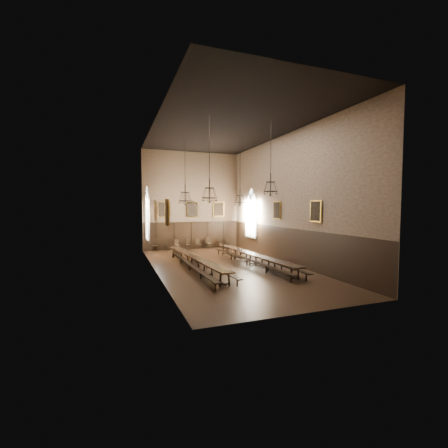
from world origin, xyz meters
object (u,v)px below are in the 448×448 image
chandelier_back_left (185,197)px  bench_right_outer (262,261)px  chair_4 (198,246)px  chandelier_back_right (240,198)px  chair_6 (220,245)px  chair_5 (209,245)px  bench_right_inner (247,261)px  chandelier_front_left (210,192)px  bench_left_inner (207,265)px  table_left (195,263)px  chair_3 (188,246)px  chair_1 (166,247)px  chair_7 (228,245)px  chandelier_front_right (270,187)px  table_right (253,259)px  chair_2 (177,247)px  chair_0 (155,248)px  bench_left_outer (190,266)px

chandelier_back_left → bench_right_outer: bearing=-29.6°
chair_4 → chandelier_back_right: size_ratio=0.20×
chair_6 → chandelier_back_right: chandelier_back_right is taller
chair_5 → bench_right_inner: bearing=-102.6°
chandelier_front_left → bench_left_inner: bearing=77.7°
table_left → chair_3: chair_3 is taller
chandelier_back_right → chandelier_front_left: 5.73m
bench_right_outer → chair_1: 10.15m
chair_7 → chandelier_back_left: chandelier_back_left is taller
bench_right_outer → chandelier_front_right: bearing=-105.2°
table_right → bench_right_outer: size_ratio=0.99×
chair_1 → chandelier_front_right: (4.55, -10.87, 4.86)m
table_right → bench_right_inner: (-0.47, -0.01, -0.09)m
chair_2 → chandelier_back_left: size_ratio=0.20×
chair_1 → chandelier_back_left: chandelier_back_left is taller
table_right → chandelier_front_right: chandelier_front_right is taller
chair_1 → chair_6: 5.17m
chair_7 → chandelier_front_right: bearing=-98.0°
chair_6 → chandelier_front_left: bearing=-119.8°
chair_0 → chandelier_back_right: 9.43m
chair_1 → chair_7: (5.96, 0.07, -0.04)m
bench_left_inner → chair_5: 9.12m
chair_4 → chandelier_front_left: 11.86m
chandelier_back_left → chandelier_front_left: size_ratio=1.02×
bench_left_inner → chair_5: (2.84, 8.67, 0.03)m
bench_left_outer → chair_2: bearing=83.6°
table_right → chair_5: size_ratio=9.77×
bench_right_outer → chair_6: (0.04, 8.71, -0.01)m
chair_0 → chandelier_front_right: 13.11m
bench_left_inner → chandelier_front_left: size_ratio=2.08×
bench_left_outer → chair_7: chair_7 is taller
chair_2 → chair_5: chair_5 is taller
chandelier_front_left → chandelier_front_right: size_ratio=1.10×
bench_left_inner → chair_7: bearing=61.6°
chair_3 → chair_5: size_ratio=0.90×
chair_1 → chandelier_back_right: (4.47, -6.45, 4.27)m
chair_3 → chair_5: 1.96m
chair_0 → chair_4: bearing=13.0°
chair_7 → chandelier_back_right: (-1.49, -6.51, 4.32)m
chandelier_back_left → chair_2: bearing=84.2°
table_left → chair_0: 8.52m
bench_right_outer → chair_3: bearing=109.0°
chair_3 → chair_6: bearing=-8.3°
chair_1 → chair_5: 4.05m
bench_right_inner → chair_0: bearing=120.1°
bench_right_inner → chandelier_back_right: bearing=79.1°
table_right → chair_1: chair_1 is taller
bench_left_inner → chair_1: bearing=97.9°
table_left → chandelier_front_right: 6.71m
chair_3 → chandelier_back_left: size_ratio=0.19×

